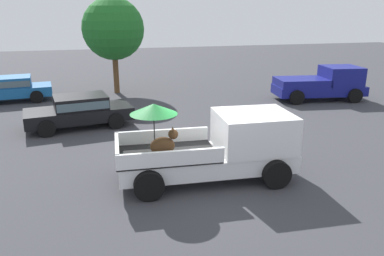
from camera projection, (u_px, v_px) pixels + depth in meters
name	position (u px, v px, depth m)	size (l,w,h in m)	color
ground_plane	(206.00, 178.00, 11.02)	(80.00, 80.00, 0.00)	#38383D
pickup_truck_main	(220.00, 146.00, 10.80)	(5.15, 2.48, 2.34)	black
pickup_truck_red	(323.00, 84.00, 20.45)	(5.00, 2.69, 1.80)	black
parked_sedan_near	(9.00, 88.00, 20.05)	(4.48, 2.36, 1.33)	black
parked_sedan_far	(80.00, 110.00, 15.68)	(4.51, 2.45, 1.33)	black
tree_by_lot	(113.00, 29.00, 21.31)	(3.51, 3.51, 5.45)	brown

